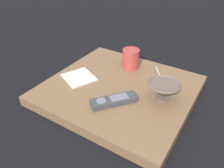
# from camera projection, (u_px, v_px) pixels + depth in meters

# --- Properties ---
(ground_plane) EXTENTS (6.00, 6.00, 0.00)m
(ground_plane) POSITION_uv_depth(u_px,v_px,m) (119.00, 94.00, 1.02)
(ground_plane) COLOR black
(table) EXTENTS (0.63, 0.59, 0.04)m
(table) POSITION_uv_depth(u_px,v_px,m) (119.00, 90.00, 1.00)
(table) COLOR brown
(table) RESTS_ON ground
(cereal_bowl) EXTENTS (0.13, 0.13, 0.08)m
(cereal_bowl) POSITION_uv_depth(u_px,v_px,m) (164.00, 90.00, 0.89)
(cereal_bowl) COLOR brown
(cereal_bowl) RESTS_ON table
(coffee_mug) EXTENTS (0.08, 0.08, 0.10)m
(coffee_mug) POSITION_uv_depth(u_px,v_px,m) (131.00, 59.00, 1.11)
(coffee_mug) COLOR #A53833
(coffee_mug) RESTS_ON table
(teaspoon) EXTENTS (0.08, 0.11, 0.02)m
(teaspoon) POSITION_uv_depth(u_px,v_px,m) (160.00, 78.00, 1.03)
(teaspoon) COLOR silver
(teaspoon) RESTS_ON table
(tv_remote_near) EXTENTS (0.16, 0.18, 0.03)m
(tv_remote_near) POSITION_uv_depth(u_px,v_px,m) (114.00, 101.00, 0.88)
(tv_remote_near) COLOR #38383D
(tv_remote_near) RESTS_ON table
(folded_napkin) EXTENTS (0.18, 0.18, 0.01)m
(folded_napkin) POSITION_uv_depth(u_px,v_px,m) (79.00, 77.00, 1.05)
(folded_napkin) COLOR beige
(folded_napkin) RESTS_ON table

